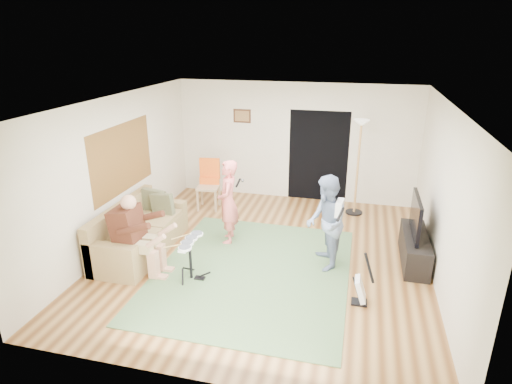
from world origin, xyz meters
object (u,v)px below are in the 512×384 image
drum_kit (191,261)px  tv_cabinet (414,249)px  guitar_spare (361,289)px  sofa (137,236)px  torchiere_lamp (359,151)px  television (416,216)px  singer (228,202)px  guitarist (326,223)px  dining_chair (209,191)px

drum_kit → tv_cabinet: (3.50, 1.42, -0.06)m
drum_kit → guitar_spare: guitar_spare is taller
sofa → torchiere_lamp: (3.74, 2.71, 1.12)m
drum_kit → television: size_ratio=0.68×
guitar_spare → torchiere_lamp: bearing=93.1°
singer → drum_kit: bearing=-20.6°
tv_cabinet → torchiere_lamp: bearing=118.5°
drum_kit → guitarist: (2.02, 0.90, 0.49)m
dining_chair → tv_cabinet: bearing=-26.1°
singer → television: 3.26m
sofa → guitar_spare: 3.99m
dining_chair → singer: bearing=-65.1°
singer → guitar_spare: size_ratio=1.90×
sofa → dining_chair: (0.57, 2.25, 0.10)m
tv_cabinet → guitar_spare: bearing=-120.6°
tv_cabinet → television: television is taller
singer → television: size_ratio=1.51×
guitarist → tv_cabinet: size_ratio=1.14×
guitar_spare → torchiere_lamp: (-0.19, 3.40, 1.17)m
tv_cabinet → drum_kit: bearing=-157.9°
drum_kit → guitarist: 2.26m
guitarist → dining_chair: size_ratio=1.44×
sofa → singer: 1.74m
sofa → television: 4.84m
guitar_spare → dining_chair: dining_chair is taller
sofa → drum_kit: sofa is taller
guitar_spare → tv_cabinet: (0.87, 1.46, 0.01)m
guitarist → torchiere_lamp: size_ratio=0.78×
drum_kit → dining_chair: dining_chair is taller
torchiere_lamp → television: bearing=-62.7°
singer → guitarist: 1.90m
drum_kit → singer: 1.51m
guitar_spare → dining_chair: size_ratio=0.75×
guitarist → dining_chair: guitarist is taller
drum_kit → guitar_spare: size_ratio=0.86×
torchiere_lamp → television: torchiere_lamp is taller
dining_chair → guitarist: bearing=-42.8°
tv_cabinet → television: (-0.05, 0.00, 0.60)m
drum_kit → sofa: bearing=153.4°
dining_chair → tv_cabinet: dining_chair is taller
sofa → tv_cabinet: bearing=9.1°
torchiere_lamp → drum_kit: bearing=-126.1°
dining_chair → television: bearing=-26.4°
singer → television: singer is taller
drum_kit → torchiere_lamp: torchiere_lamp is taller
guitar_spare → tv_cabinet: size_ratio=0.59×
guitar_spare → television: (0.82, 1.46, 0.61)m
drum_kit → singer: singer is taller
sofa → drum_kit: 1.45m
torchiere_lamp → dining_chair: size_ratio=1.86×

